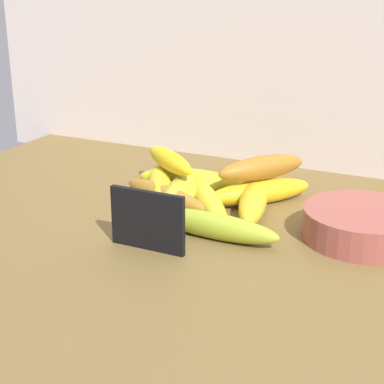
{
  "coord_description": "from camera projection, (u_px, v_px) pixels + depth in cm",
  "views": [
    {
      "loc": [
        35.58,
        -73.05,
        39.0
      ],
      "look_at": [
        -1.9,
        4.23,
        8.0
      ],
      "focal_mm": 57.75,
      "sensor_mm": 36.0,
      "label": 1
    }
  ],
  "objects": [
    {
      "name": "fruit_bowl",
      "position": [
        364.0,
        224.0,
        0.87
      ],
      "size": [
        17.1,
        17.1,
        4.39
      ],
      "primitive_type": "cylinder",
      "color": "#9F4D44",
      "rests_on": "counter_top"
    },
    {
      "name": "banana_4",
      "position": [
        260.0,
        192.0,
        1.0
      ],
      "size": [
        15.23,
        16.06,
        4.03
      ],
      "primitive_type": "ellipsoid",
      "rotation": [
        0.0,
        0.0,
        0.83
      ],
      "color": "yellow",
      "rests_on": "counter_top"
    },
    {
      "name": "banana_3",
      "position": [
        254.0,
        200.0,
        0.96
      ],
      "size": [
        9.14,
        19.58,
        4.22
      ],
      "primitive_type": "ellipsoid",
      "rotation": [
        0.0,
        0.0,
        4.98
      ],
      "color": "yellow",
      "rests_on": "counter_top"
    },
    {
      "name": "banana_1",
      "position": [
        211.0,
        187.0,
        1.03
      ],
      "size": [
        6.94,
        17.01,
        3.47
      ],
      "primitive_type": "ellipsoid",
      "rotation": [
        0.0,
        0.0,
        1.36
      ],
      "color": "gold",
      "rests_on": "counter_top"
    },
    {
      "name": "banana_0",
      "position": [
        213.0,
        226.0,
        0.87
      ],
      "size": [
        20.18,
        4.47,
        3.75
      ],
      "primitive_type": "ellipsoid",
      "rotation": [
        0.0,
        0.0,
        6.25
      ],
      "color": "#9DB22A",
      "rests_on": "counter_top"
    },
    {
      "name": "banana_5",
      "position": [
        160.0,
        182.0,
        1.05
      ],
      "size": [
        11.57,
        15.68,
        4.1
      ],
      "primitive_type": "ellipsoid",
      "rotation": [
        0.0,
        0.0,
        2.11
      ],
      "color": "yellow",
      "rests_on": "counter_top"
    },
    {
      "name": "banana_2",
      "position": [
        208.0,
        202.0,
        0.96
      ],
      "size": [
        15.39,
        18.68,
        3.6
      ],
      "primitive_type": "ellipsoid",
      "rotation": [
        0.0,
        0.0,
        5.36
      ],
      "color": "yellow",
      "rests_on": "counter_top"
    },
    {
      "name": "banana_7",
      "position": [
        166.0,
        196.0,
        0.99
      ],
      "size": [
        19.38,
        10.37,
        3.5
      ],
      "primitive_type": "ellipsoid",
      "rotation": [
        0.0,
        0.0,
        5.91
      ],
      "color": "#A57225",
      "rests_on": "counter_top"
    },
    {
      "name": "banana_10",
      "position": [
        170.0,
        160.0,
        1.04
      ],
      "size": [
        14.06,
        11.73,
        3.33
      ],
      "primitive_type": "ellipsoid",
      "rotation": [
        0.0,
        0.0,
        2.5
      ],
      "color": "yellow",
      "rests_on": "banana_5"
    },
    {
      "name": "banana_9",
      "position": [
        261.0,
        168.0,
        0.99
      ],
      "size": [
        12.63,
        15.11,
        3.88
      ],
      "primitive_type": "ellipsoid",
      "rotation": [
        0.0,
        0.0,
        0.93
      ],
      "color": "#A56B20",
      "rests_on": "banana_4"
    },
    {
      "name": "banana_6",
      "position": [
        182.0,
        189.0,
        1.02
      ],
      "size": [
        6.75,
        18.18,
        4.05
      ],
      "primitive_type": "ellipsoid",
      "rotation": [
        0.0,
        0.0,
        4.87
      ],
      "color": "gold",
      "rests_on": "counter_top"
    },
    {
      "name": "counter_top",
      "position": [
        191.0,
        245.0,
        0.89
      ],
      "size": [
        110.0,
        76.0,
        3.0
      ],
      "primitive_type": "cube",
      "color": "brown",
      "rests_on": "ground"
    },
    {
      "name": "chalkboard_sign",
      "position": [
        148.0,
        223.0,
        0.83
      ],
      "size": [
        11.0,
        1.8,
        8.4
      ],
      "color": "black",
      "rests_on": "counter_top"
    },
    {
      "name": "banana_8",
      "position": [
        189.0,
        180.0,
        1.05
      ],
      "size": [
        18.21,
        7.64,
        4.18
      ],
      "primitive_type": "ellipsoid",
      "rotation": [
        0.0,
        0.0,
        3.34
      ],
      "color": "gold",
      "rests_on": "counter_top"
    }
  ]
}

